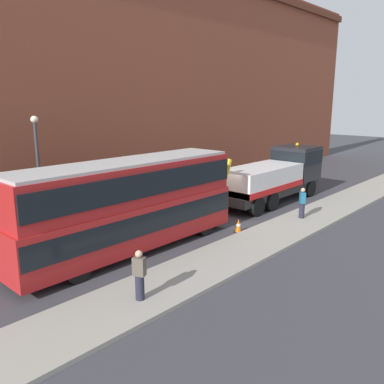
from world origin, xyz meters
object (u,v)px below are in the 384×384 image
Objects in this scene: recovery_tow_truck at (276,175)px; pedestrian_onlooker at (139,276)px; pedestrian_bystander at (302,203)px; traffic_cone_near_bus at (238,226)px; double_decker_bus at (128,202)px; street_lamp at (38,164)px.

recovery_tow_truck is 15.53m from pedestrian_onlooker.
pedestrian_onlooker and pedestrian_bystander have the same top height.
pedestrian_onlooker is at bearing -165.19° from recovery_tow_truck.
pedestrian_bystander is at bearing -18.64° from traffic_cone_near_bus.
recovery_tow_truck is 0.92× the size of double_decker_bus.
recovery_tow_truck is at bearing 16.61° from traffic_cone_near_bus.
pedestrian_onlooker is 0.29× the size of street_lamp.
double_decker_bus is 6.01m from traffic_cone_near_bus.
double_decker_bus is 5.68m from street_lamp.
pedestrian_onlooker is at bearing 51.15° from pedestrian_bystander.
recovery_tow_truck is at bearing 0.01° from double_decker_bus.
double_decker_bus reaches higher than traffic_cone_near_bus.
pedestrian_bystander is at bearing -20.90° from pedestrian_onlooker.
traffic_cone_near_bus is at bearing -10.19° from pedestrian_onlooker.
pedestrian_bystander is at bearing -39.67° from street_lamp.
pedestrian_onlooker is (-14.99, -3.96, -0.77)m from recovery_tow_truck.
pedestrian_bystander is (12.16, 0.54, 0.00)m from pedestrian_onlooker.
pedestrian_bystander is at bearing -129.58° from recovery_tow_truck.
street_lamp is at bearing 103.14° from double_decker_bus.
double_decker_bus is 1.90× the size of street_lamp.
recovery_tow_truck reaches higher than pedestrian_bystander.
recovery_tow_truck is 5.93× the size of pedestrian_onlooker.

